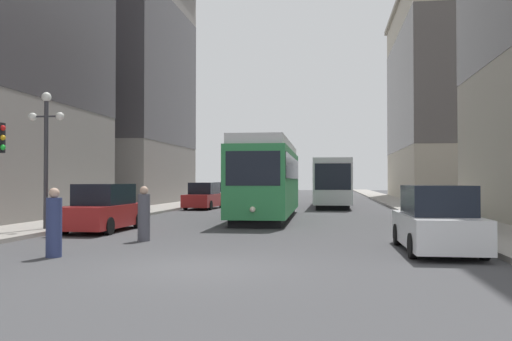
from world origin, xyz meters
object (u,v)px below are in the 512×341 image
(parked_car_left_mid, at_px, (204,197))
(parked_car_left_far, at_px, (226,194))
(parked_car_right_far, at_px, (436,221))
(parked_car_left_near, at_px, (104,209))
(transit_bus, at_px, (333,181))
(lamp_post_left_near, at_px, (46,138))
(pedestrian_crossing_far, at_px, (54,225))
(pedestrian_crossing_near, at_px, (144,215))
(streetcar, at_px, (268,178))

(parked_car_left_mid, relative_size, parked_car_left_far, 1.02)
(parked_car_right_far, bearing_deg, parked_car_left_near, -21.94)
(transit_bus, bearing_deg, lamp_post_left_near, -115.83)
(parked_car_right_far, bearing_deg, pedestrian_crossing_far, 12.87)
(parked_car_left_mid, height_order, pedestrian_crossing_near, parked_car_left_mid)
(pedestrian_crossing_far, bearing_deg, parked_car_left_mid, -42.12)
(streetcar, height_order, parked_car_right_far, streetcar)
(lamp_post_left_near, bearing_deg, pedestrian_crossing_far, -58.74)
(streetcar, xyz_separation_m, transit_bus, (3.32, 13.75, -0.15))
(parked_car_left_mid, bearing_deg, transit_bus, 31.34)
(streetcar, relative_size, parked_car_left_near, 2.74)
(pedestrian_crossing_near, bearing_deg, streetcar, -151.97)
(streetcar, xyz_separation_m, parked_car_left_mid, (-5.50, 8.87, -1.26))
(parked_car_left_mid, height_order, parked_car_left_far, same)
(parked_car_left_far, xyz_separation_m, pedestrian_crossing_near, (2.73, -26.99, -0.02))
(parked_car_left_far, relative_size, pedestrian_crossing_far, 2.71)
(lamp_post_left_near, bearing_deg, parked_car_left_near, 25.26)
(parked_car_left_mid, height_order, lamp_post_left_near, lamp_post_left_near)
(parked_car_left_far, bearing_deg, parked_car_right_far, -69.76)
(pedestrian_crossing_far, bearing_deg, parked_car_right_far, -122.79)
(parked_car_left_mid, bearing_deg, parked_car_right_far, -58.72)
(parked_car_left_near, bearing_deg, parked_car_left_mid, 90.59)
(streetcar, xyz_separation_m, parked_car_left_near, (-5.50, -7.57, -1.26))
(transit_bus, height_order, pedestrian_crossing_far, transit_bus)
(parked_car_left_far, bearing_deg, transit_bus, -18.48)
(streetcar, height_order, pedestrian_crossing_near, streetcar)
(parked_car_left_far, height_order, pedestrian_crossing_near, parked_car_left_far)
(parked_car_right_far, bearing_deg, pedestrian_crossing_near, -10.02)
(transit_bus, xyz_separation_m, pedestrian_crossing_near, (-6.09, -24.37, -1.12))
(parked_car_left_near, xyz_separation_m, parked_car_left_far, (-0.00, 23.94, 0.00))
(pedestrian_crossing_near, xyz_separation_m, pedestrian_crossing_far, (-1.00, -3.83, -0.00))
(pedestrian_crossing_far, relative_size, lamp_post_left_near, 0.34)
(pedestrian_crossing_near, bearing_deg, parked_car_left_near, -95.52)
(pedestrian_crossing_near, relative_size, pedestrian_crossing_far, 1.00)
(streetcar, distance_m, parked_car_left_far, 17.32)
(parked_car_left_far, xyz_separation_m, pedestrian_crossing_far, (1.73, -30.82, -0.02))
(transit_bus, height_order, parked_car_right_far, transit_bus)
(streetcar, distance_m, pedestrian_crossing_far, 14.98)
(lamp_post_left_near, bearing_deg, transit_bus, 64.25)
(transit_bus, bearing_deg, streetcar, -103.64)
(parked_car_left_near, bearing_deg, parked_car_right_far, -20.65)
(transit_bus, xyz_separation_m, parked_car_left_near, (-8.81, -21.32, -1.10))
(parked_car_left_near, bearing_deg, transit_bus, 68.13)
(parked_car_left_far, bearing_deg, parked_car_left_mid, -91.89)
(transit_bus, bearing_deg, pedestrian_crossing_far, -104.19)
(parked_car_right_far, height_order, pedestrian_crossing_near, parked_car_right_far)
(parked_car_right_far, bearing_deg, transit_bus, -84.60)
(transit_bus, relative_size, pedestrian_crossing_near, 7.22)
(streetcar, bearing_deg, parked_car_left_mid, 120.68)
(parked_car_left_near, bearing_deg, pedestrian_crossing_far, -75.29)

